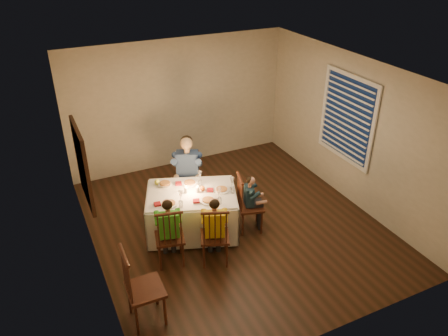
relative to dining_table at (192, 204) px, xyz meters
name	(u,v)px	position (x,y,z in m)	size (l,w,h in m)	color
ground	(234,224)	(0.70, -0.14, -0.52)	(5.00, 5.00, 0.00)	black
wall_left	(86,189)	(-1.55, -0.14, 0.78)	(0.02, 5.00, 2.60)	beige
wall_right	(351,130)	(2.95, -0.14, 0.78)	(0.02, 5.00, 2.60)	beige
wall_back	(179,104)	(0.70, 2.36, 0.78)	(4.50, 0.02, 2.60)	beige
ceiling	(236,73)	(0.70, -0.14, 2.08)	(5.00, 5.00, 0.00)	white
dining_table	(192,204)	(0.00, 0.00, 0.00)	(1.68, 1.45, 0.71)	white
chair_adult	(189,204)	(0.23, 0.76, -0.52)	(0.41, 0.39, 1.00)	#38180F
chair_near_left	(171,261)	(-0.57, -0.57, -0.52)	(0.41, 0.39, 1.00)	#38180F
chair_near_right	(215,260)	(0.03, -0.83, -0.52)	(0.41, 0.39, 1.00)	#38180F
chair_end	(250,228)	(0.87, -0.36, -0.52)	(0.41, 0.39, 1.00)	#38180F
chair_extra	(149,318)	(-1.20, -1.48, -0.52)	(0.46, 0.44, 1.13)	#38180F
adult	(189,204)	(0.23, 0.76, -0.52)	(0.50, 0.46, 1.33)	navy
child_green	(171,261)	(-0.57, -0.57, -0.52)	(0.37, 0.34, 1.10)	green
child_yellow	(215,260)	(0.03, -0.83, -0.52)	(0.37, 0.34, 1.10)	yellow
child_teal	(250,228)	(0.87, -0.36, -0.52)	(0.31, 0.28, 0.99)	#172D3A
setting_adult	(190,183)	(0.08, 0.26, 0.22)	(0.26, 0.26, 0.02)	white
setting_green	(170,204)	(-0.42, -0.17, 0.22)	(0.26, 0.26, 0.02)	white
setting_yellow	(208,201)	(0.14, -0.34, 0.22)	(0.26, 0.26, 0.02)	white
setting_teal	(222,190)	(0.46, -0.15, 0.22)	(0.26, 0.26, 0.02)	white
candle_left	(186,190)	(-0.08, 0.03, 0.26)	(0.06, 0.06, 0.10)	white
candle_right	(198,190)	(0.10, -0.04, 0.26)	(0.06, 0.06, 0.10)	white
squash	(157,182)	(-0.40, 0.46, 0.26)	(0.09, 0.09, 0.09)	#EBED3E
orange_fruit	(202,188)	(0.19, -0.02, 0.25)	(0.08, 0.08, 0.08)	orange
serving_bowl	(165,185)	(-0.31, 0.36, 0.24)	(0.21, 0.21, 0.05)	white
wall_mirror	(83,165)	(-1.52, 0.16, 0.98)	(0.06, 0.95, 1.15)	black
window_blinds	(347,118)	(2.90, -0.04, 0.98)	(0.07, 1.34, 1.54)	#0D1A36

